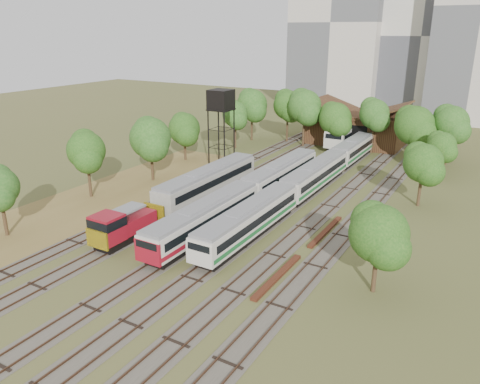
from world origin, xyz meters
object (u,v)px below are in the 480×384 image
Objects in this scene: railcar_green_set at (315,175)px; railcar_red_set at (248,194)px; shunter_locomotive at (121,227)px; water_tower at (221,102)px.

railcar_red_set is at bearing -110.57° from railcar_green_set.
water_tower reaches higher than shunter_locomotive.
railcar_green_set is (4.00, 10.66, -0.03)m from railcar_red_set.
shunter_locomotive is 0.72× the size of water_tower.
railcar_green_set is at bearing -11.93° from water_tower.
railcar_red_set is 3.08× the size of water_tower.
water_tower reaches higher than railcar_green_set.
shunter_locomotive is at bearing -113.16° from railcar_red_set.
railcar_green_set is 26.63m from shunter_locomotive.
shunter_locomotive is 29.98m from water_tower.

